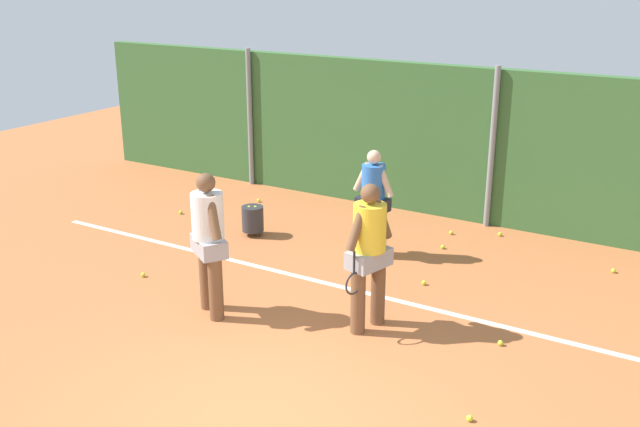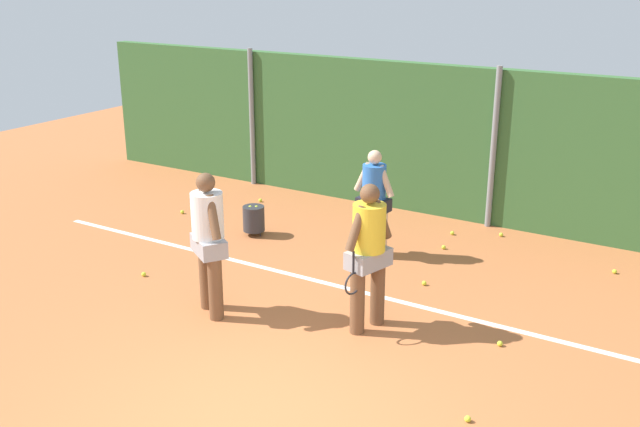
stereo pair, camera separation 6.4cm
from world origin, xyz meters
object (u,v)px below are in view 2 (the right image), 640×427
at_px(tennis_ball_1, 260,200).
at_px(tennis_ball_11, 468,419).
at_px(player_foreground_near, 208,236).
at_px(player_backcourt_far, 374,197).
at_px(ball_hopper, 254,218).
at_px(tennis_ball_6, 144,274).
at_px(tennis_ball_10, 501,235).
at_px(tennis_ball_5, 452,233).
at_px(tennis_ball_2, 182,212).
at_px(tennis_ball_8, 424,283).
at_px(player_midcourt, 368,249).
at_px(tennis_ball_3, 615,271).
at_px(tennis_ball_0, 444,247).
at_px(tennis_ball_7, 500,344).

bearing_deg(tennis_ball_1, tennis_ball_11, -38.63).
bearing_deg(tennis_ball_11, player_foreground_near, 171.20).
distance_m(player_backcourt_far, tennis_ball_11, 4.52).
bearing_deg(ball_hopper, tennis_ball_6, -99.13).
distance_m(tennis_ball_1, tennis_ball_10, 4.54).
height_order(tennis_ball_1, tennis_ball_5, same).
bearing_deg(player_backcourt_far, tennis_ball_11, 134.78).
relative_size(player_backcourt_far, tennis_ball_5, 25.33).
xyz_separation_m(tennis_ball_2, tennis_ball_10, (5.31, 1.85, 0.00)).
xyz_separation_m(player_backcourt_far, tennis_ball_8, (1.15, -0.63, -0.91)).
bearing_deg(tennis_ball_10, player_midcourt, -95.92).
xyz_separation_m(tennis_ball_1, tennis_ball_3, (6.41, -0.09, 0.00)).
height_order(tennis_ball_5, tennis_ball_11, same).
xyz_separation_m(tennis_ball_6, tennis_ball_11, (5.28, -0.97, 0.00)).
bearing_deg(player_midcourt, tennis_ball_3, 160.40).
relative_size(player_foreground_near, tennis_ball_3, 28.48).
distance_m(tennis_ball_6, tennis_ball_8, 4.03).
distance_m(ball_hopper, tennis_ball_10, 4.12).
xyz_separation_m(player_midcourt, tennis_ball_10, (0.41, 4.00, -1.01)).
bearing_deg(tennis_ball_3, tennis_ball_5, 173.59).
bearing_deg(tennis_ball_0, tennis_ball_1, 173.06).
xyz_separation_m(ball_hopper, tennis_ball_3, (5.46, 1.42, -0.26)).
relative_size(player_midcourt, player_backcourt_far, 1.11).
relative_size(ball_hopper, tennis_ball_5, 7.78).
distance_m(ball_hopper, tennis_ball_5, 3.32).
bearing_deg(tennis_ball_10, ball_hopper, -149.91).
bearing_deg(tennis_ball_6, tennis_ball_3, 32.02).
height_order(player_backcourt_far, tennis_ball_6, player_backcourt_far).
height_order(tennis_ball_5, tennis_ball_6, same).
height_order(player_foreground_near, player_midcourt, player_foreground_near).
relative_size(ball_hopper, tennis_ball_7, 7.78).
relative_size(player_midcourt, tennis_ball_3, 28.21).
distance_m(tennis_ball_0, tennis_ball_11, 4.65).
relative_size(ball_hopper, tennis_ball_0, 7.78).
xyz_separation_m(tennis_ball_1, tennis_ball_10, (4.51, 0.55, 0.00)).
bearing_deg(tennis_ball_2, tennis_ball_11, -26.96).
xyz_separation_m(tennis_ball_0, tennis_ball_7, (1.76, -2.58, 0.00)).
relative_size(tennis_ball_7, tennis_ball_8, 1.00).
relative_size(tennis_ball_6, tennis_ball_10, 1.00).
bearing_deg(tennis_ball_7, ball_hopper, 161.87).
bearing_deg(tennis_ball_0, player_midcourt, -86.44).
relative_size(player_foreground_near, ball_hopper, 3.66).
bearing_deg(tennis_ball_2, tennis_ball_3, 9.49).
bearing_deg(tennis_ball_10, tennis_ball_11, -75.40).
relative_size(player_midcourt, ball_hopper, 3.63).
distance_m(player_foreground_near, tennis_ball_8, 3.16).
bearing_deg(tennis_ball_7, tennis_ball_6, -172.39).
xyz_separation_m(tennis_ball_7, tennis_ball_10, (-1.16, 3.60, 0.00)).
xyz_separation_m(tennis_ball_0, tennis_ball_3, (2.51, 0.39, 0.00)).
relative_size(player_backcourt_far, tennis_ball_8, 25.33).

